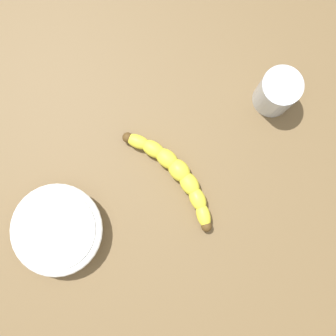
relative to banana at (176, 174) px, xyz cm
name	(u,v)px	position (x,y,z in cm)	size (l,w,h in cm)	color
wooden_tabletop	(170,174)	(1.10, -0.12, -3.27)	(120.00, 120.00, 3.00)	brown
banana	(176,174)	(0.00, 0.00, 0.00)	(19.23, 15.53, 3.53)	yellow
smoothie_glass	(277,93)	(-15.22, -17.44, 2.55)	(7.16, 7.16, 8.91)	silver
ceramic_bowl	(58,230)	(18.62, 13.71, 1.09)	(16.20, 16.20, 4.79)	white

